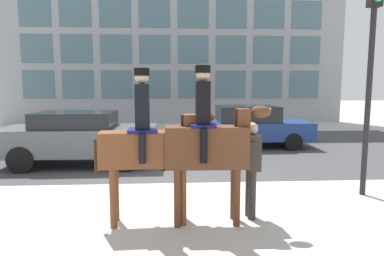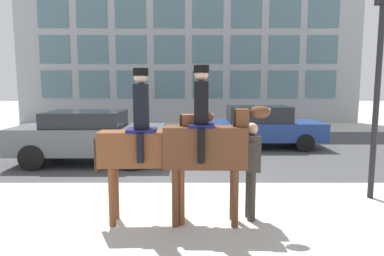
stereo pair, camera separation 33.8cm
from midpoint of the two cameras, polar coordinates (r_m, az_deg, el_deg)
ground_plane at (r=7.49m, az=-3.49°, el=-10.22°), size 80.00×80.00×0.00m
road_surface at (r=12.11m, az=-3.44°, el=-3.44°), size 19.94×8.50×0.01m
mounted_horse_lead at (r=5.52m, az=-8.83°, el=-2.80°), size 1.93×0.65×2.50m
mounted_horse_companion at (r=5.44m, az=1.02°, el=-2.46°), size 1.76×0.65×2.54m
pedestrian_bystander at (r=5.78m, az=8.08°, el=-5.70°), size 0.82×0.47×1.63m
street_car_near_lane at (r=10.08m, az=-19.13°, el=-1.41°), size 4.19×1.83×1.50m
street_car_far_lane at (r=12.51m, az=8.74°, el=0.35°), size 4.25×1.86×1.49m
traffic_light at (r=7.61m, az=26.67°, el=11.82°), size 0.24×0.29×4.45m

